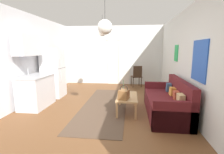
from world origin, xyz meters
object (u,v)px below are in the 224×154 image
object	(u,v)px
refrigerator	(53,73)
pendant_lamp_far	(102,32)
accent_chair	(137,75)
pendant_lamp_near	(105,27)
bamboo_vase	(123,92)
coffee_table	(127,98)
handbag	(124,94)
couch	(168,103)

from	to	relation	value
refrigerator	pendant_lamp_far	distance (m)	2.15
accent_chair	pendant_lamp_near	world-z (taller)	pendant_lamp_near
accent_chair	refrigerator	bearing A→B (deg)	18.43
refrigerator	pendant_lamp_near	world-z (taller)	pendant_lamp_near
bamboo_vase	accent_chair	size ratio (longest dim) A/B	0.44
coffee_table	pendant_lamp_far	xyz separation A→B (m)	(-0.83, 1.14, 1.77)
handbag	accent_chair	xyz separation A→B (m)	(0.41, 3.21, -0.03)
accent_chair	coffee_table	bearing A→B (deg)	69.43
couch	coffee_table	xyz separation A→B (m)	(-1.03, 0.08, 0.08)
coffee_table	pendant_lamp_near	distance (m)	1.91
accent_chair	couch	bearing A→B (deg)	88.92
bamboo_vase	pendant_lamp_near	xyz separation A→B (m)	(-0.34, -0.88, 1.54)
coffee_table	bamboo_vase	world-z (taller)	bamboo_vase
couch	coffee_table	size ratio (longest dim) A/B	1.92
coffee_table	bamboo_vase	distance (m)	0.20
couch	coffee_table	distance (m)	1.04
accent_chair	pendant_lamp_far	world-z (taller)	pendant_lamp_far
couch	bamboo_vase	size ratio (longest dim) A/B	4.87
couch	accent_chair	distance (m)	3.11
refrigerator	coffee_table	bearing A→B (deg)	-23.96
coffee_table	handbag	world-z (taller)	handbag
handbag	refrigerator	world-z (taller)	refrigerator
bamboo_vase	couch	bearing A→B (deg)	-8.36
accent_chair	handbag	bearing A→B (deg)	68.77
couch	pendant_lamp_near	size ratio (longest dim) A/B	2.56
bamboo_vase	accent_chair	distance (m)	2.89
couch	pendant_lamp_near	bearing A→B (deg)	-153.94
coffee_table	bamboo_vase	size ratio (longest dim) A/B	2.53
handbag	pendant_lamp_near	world-z (taller)	pendant_lamp_near
handbag	accent_chair	size ratio (longest dim) A/B	0.37
coffee_table	handbag	distance (m)	0.32
refrigerator	accent_chair	size ratio (longest dim) A/B	1.78
handbag	bamboo_vase	bearing A→B (deg)	94.93
bamboo_vase	pendant_lamp_near	world-z (taller)	pendant_lamp_near
refrigerator	pendant_lamp_far	xyz separation A→B (m)	(1.70, 0.02, 1.32)
handbag	refrigerator	xyz separation A→B (m)	(-2.46, 1.39, 0.28)
couch	accent_chair	world-z (taller)	accent_chair
refrigerator	pendant_lamp_far	size ratio (longest dim) A/B	2.51
handbag	pendant_lamp_far	size ratio (longest dim) A/B	0.52
refrigerator	pendant_lamp_near	xyz separation A→B (m)	(2.09, -1.92, 1.23)
couch	handbag	size ratio (longest dim) A/B	5.76
couch	pendant_lamp_far	bearing A→B (deg)	146.75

